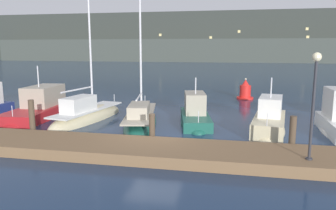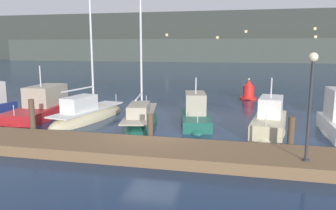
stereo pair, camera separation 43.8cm
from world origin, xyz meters
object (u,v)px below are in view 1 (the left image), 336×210
sailboat_berth_4 (141,122)px  dock_lamppost (314,89)px  motorboat_berth_6 (269,125)px  motorboat_berth_5 (195,119)px  sailboat_berth_3 (87,118)px  motorboat_berth_2 (41,111)px  channel_buoy (245,91)px

sailboat_berth_4 → dock_lamppost: bearing=-36.2°
sailboat_berth_4 → motorboat_berth_6: (7.21, -0.17, 0.18)m
motorboat_berth_6 → motorboat_berth_5: bearing=166.4°
sailboat_berth_3 → motorboat_berth_6: sailboat_berth_3 is taller
sailboat_berth_4 → motorboat_berth_5: size_ratio=1.98×
motorboat_berth_2 → sailboat_berth_4: size_ratio=0.67×
sailboat_berth_3 → sailboat_berth_4: 3.57m
motorboat_berth_6 → sailboat_berth_4: bearing=178.7°
motorboat_berth_2 → motorboat_berth_6: (14.22, -1.02, -0.03)m
motorboat_berth_2 → dock_lamppost: 16.70m
sailboat_berth_3 → sailboat_berth_4: size_ratio=1.03×
sailboat_berth_3 → channel_buoy: sailboat_berth_3 is taller
sailboat_berth_3 → motorboat_berth_2: bearing=172.6°
sailboat_berth_3 → channel_buoy: size_ratio=5.96×
motorboat_berth_5 → sailboat_berth_4: bearing=-165.2°
sailboat_berth_4 → motorboat_berth_5: bearing=14.8°
motorboat_berth_2 → channel_buoy: (13.30, 10.23, 0.30)m
motorboat_berth_5 → dock_lamppost: (4.92, -6.71, 2.73)m
motorboat_berth_5 → dock_lamppost: bearing=-53.7°
motorboat_berth_2 → motorboat_berth_6: size_ratio=1.33×
motorboat_berth_5 → channel_buoy: motorboat_berth_5 is taller
motorboat_berth_2 → channel_buoy: 16.78m
motorboat_berth_2 → channel_buoy: size_ratio=3.88×
motorboat_berth_5 → channel_buoy: (3.18, 10.26, 0.36)m
motorboat_berth_5 → motorboat_berth_2: bearing=179.8°
channel_buoy → sailboat_berth_4: bearing=-119.6°
motorboat_berth_5 → motorboat_berth_6: bearing=-13.6°
motorboat_berth_5 → dock_lamppost: 8.76m
motorboat_berth_2 → dock_lamppost: bearing=-24.1°
motorboat_berth_2 → sailboat_berth_3: sailboat_berth_3 is taller
motorboat_berth_5 → motorboat_berth_6: size_ratio=1.00×
motorboat_berth_2 → dock_lamppost: (15.04, -6.74, 2.67)m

